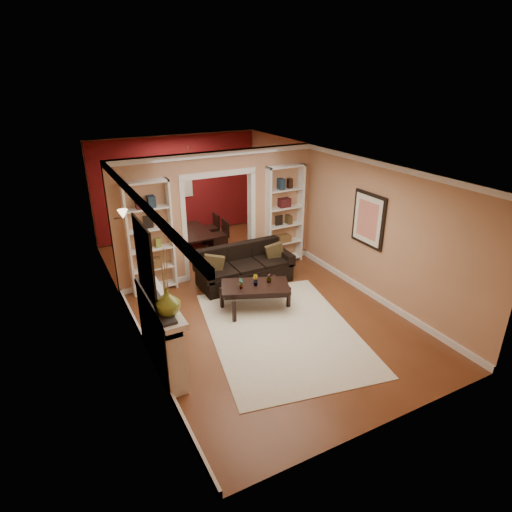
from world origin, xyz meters
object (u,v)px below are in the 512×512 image
bookshelf_right (284,216)px  dining_table (193,240)px  bookshelf_left (150,238)px  fireplace (162,333)px  sofa (245,266)px  coffee_table (255,296)px

bookshelf_right → dining_table: size_ratio=1.58×
bookshelf_left → fireplace: bookshelf_left is taller
sofa → bookshelf_left: bearing=162.1°
bookshelf_left → bookshelf_right: same height
sofa → bookshelf_right: 1.61m
bookshelf_right → dining_table: bearing=133.8°
coffee_table → fireplace: size_ratio=0.75×
coffee_table → sofa: bearing=97.2°
fireplace → sofa: bearing=39.8°
bookshelf_right → dining_table: (-1.63, 1.70, -0.89)m
sofa → bookshelf_left: size_ratio=0.88×
sofa → bookshelf_right: size_ratio=0.88×
coffee_table → bookshelf_right: 2.45m
bookshelf_left → sofa: bearing=-17.9°
fireplace → dining_table: (2.01, 4.23, -0.32)m
sofa → bookshelf_right: bearing=24.0°
bookshelf_right → coffee_table: bearing=-134.4°
dining_table → fireplace: bearing=154.5°
bookshelf_right → fireplace: size_ratio=1.35×
bookshelf_left → dining_table: bearing=49.0°
coffee_table → dining_table: 3.32m
sofa → dining_table: 2.30m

